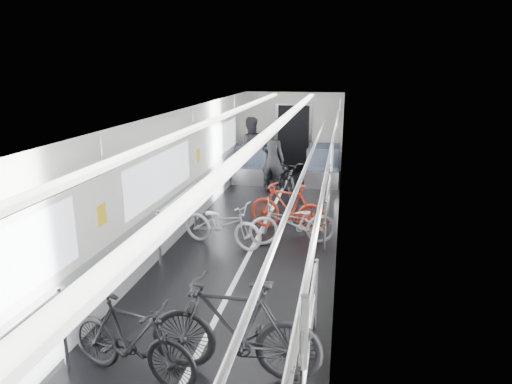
% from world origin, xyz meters
% --- Properties ---
extents(car_shell, '(3.02, 14.01, 2.41)m').
position_xyz_m(car_shell, '(0.00, 1.78, 1.13)').
color(car_shell, black).
rests_on(car_shell, ground).
extents(bike_left_mid, '(1.64, 0.80, 0.95)m').
position_xyz_m(bike_left_mid, '(-0.53, -3.26, 0.47)').
color(bike_left_mid, black).
rests_on(bike_left_mid, floor).
extents(bike_left_far, '(1.69, 0.99, 0.84)m').
position_xyz_m(bike_left_far, '(-0.56, 0.48, 0.42)').
color(bike_left_far, silver).
rests_on(bike_left_far, floor).
extents(bike_right_near, '(1.87, 0.55, 1.12)m').
position_xyz_m(bike_right_near, '(0.51, -3.00, 0.56)').
color(bike_right_near, black).
rests_on(bike_right_near, floor).
extents(bike_right_mid, '(1.70, 0.99, 0.85)m').
position_xyz_m(bike_right_mid, '(0.69, 0.78, 0.42)').
color(bike_right_mid, '#AEAEB3').
rests_on(bike_right_mid, floor).
extents(bike_right_far, '(1.69, 0.83, 0.98)m').
position_xyz_m(bike_right_far, '(0.53, 1.46, 0.49)').
color(bike_right_far, red).
rests_on(bike_right_far, floor).
extents(bike_aisle, '(1.09, 1.80, 0.89)m').
position_xyz_m(bike_aisle, '(0.17, 4.15, 0.45)').
color(bike_aisle, black).
rests_on(bike_aisle, floor).
extents(person_standing, '(0.70, 0.54, 1.71)m').
position_xyz_m(person_standing, '(-0.22, 4.25, 0.86)').
color(person_standing, black).
rests_on(person_standing, floor).
extents(person_seated, '(1.00, 0.86, 1.79)m').
position_xyz_m(person_seated, '(-1.08, 5.53, 0.89)').
color(person_seated, '#2F2C34').
rests_on(person_seated, floor).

